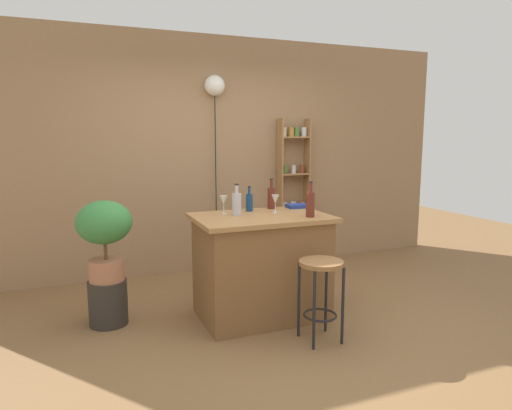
% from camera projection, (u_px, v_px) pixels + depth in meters
% --- Properties ---
extents(ground, '(12.00, 12.00, 0.00)m').
position_uv_depth(ground, '(274.00, 328.00, 3.89)').
color(ground, brown).
extents(back_wall, '(6.40, 0.10, 2.80)m').
position_uv_depth(back_wall, '(209.00, 155.00, 5.47)').
color(back_wall, '#997551').
rests_on(back_wall, ground).
extents(kitchen_counter, '(1.19, 0.80, 0.94)m').
position_uv_depth(kitchen_counter, '(261.00, 266.00, 4.10)').
color(kitchen_counter, brown).
rests_on(kitchen_counter, ground).
extents(bar_stool, '(0.35, 0.35, 0.66)m').
position_uv_depth(bar_stool, '(321.00, 281.00, 3.60)').
color(bar_stool, black).
rests_on(bar_stool, ground).
extents(spice_shelf, '(0.40, 0.17, 1.85)m').
position_uv_depth(spice_shelf, '(293.00, 192.00, 5.79)').
color(spice_shelf, '#9E7042').
rests_on(spice_shelf, ground).
extents(plant_stool, '(0.33, 0.33, 0.40)m').
position_uv_depth(plant_stool, '(108.00, 302.00, 3.96)').
color(plant_stool, '#2D2823').
rests_on(plant_stool, ground).
extents(potted_plant, '(0.47, 0.42, 0.70)m').
position_uv_depth(potted_plant, '(104.00, 231.00, 3.86)').
color(potted_plant, '#A86B4C').
rests_on(potted_plant, plant_stool).
extents(bottle_soda_blue, '(0.08, 0.08, 0.29)m').
position_uv_depth(bottle_soda_blue, '(271.00, 197.00, 4.38)').
color(bottle_soda_blue, '#5B2319').
rests_on(bottle_soda_blue, kitchen_counter).
extents(bottle_sauce_amber, '(0.06, 0.06, 0.24)m').
position_uv_depth(bottle_sauce_amber, '(249.00, 202.00, 4.24)').
color(bottle_sauce_amber, navy).
rests_on(bottle_sauce_amber, kitchen_counter).
extents(bottle_olive_oil, '(0.08, 0.08, 0.28)m').
position_uv_depth(bottle_olive_oil, '(237.00, 203.00, 4.02)').
color(bottle_olive_oil, '#B2B2B7').
rests_on(bottle_olive_oil, kitchen_counter).
extents(bottle_wine_red, '(0.08, 0.08, 0.31)m').
position_uv_depth(bottle_wine_red, '(310.00, 203.00, 3.94)').
color(bottle_wine_red, '#5B2319').
rests_on(bottle_wine_red, kitchen_counter).
extents(wine_glass_left, '(0.07, 0.07, 0.16)m').
position_uv_depth(wine_glass_left, '(275.00, 200.00, 4.17)').
color(wine_glass_left, silver).
rests_on(wine_glass_left, kitchen_counter).
extents(wine_glass_center, '(0.07, 0.07, 0.16)m').
position_uv_depth(wine_glass_center, '(224.00, 201.00, 4.11)').
color(wine_glass_center, silver).
rests_on(wine_glass_center, kitchen_counter).
extents(cookbook, '(0.22, 0.16, 0.03)m').
position_uv_depth(cookbook, '(297.00, 206.00, 4.46)').
color(cookbook, navy).
rests_on(cookbook, kitchen_counter).
extents(pendant_globe_light, '(0.24, 0.24, 2.33)m').
position_uv_depth(pendant_globe_light, '(215.00, 88.00, 5.27)').
color(pendant_globe_light, black).
rests_on(pendant_globe_light, ground).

